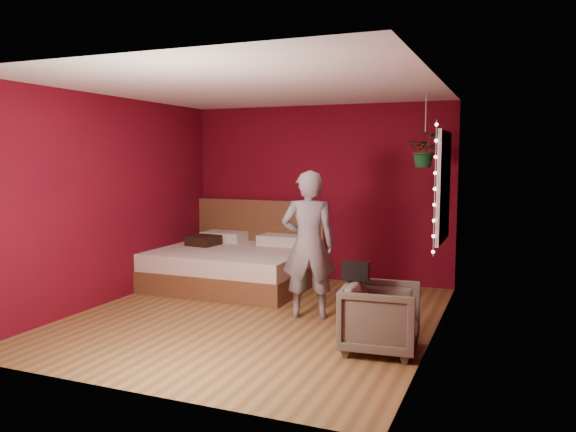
% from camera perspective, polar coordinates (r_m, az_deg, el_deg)
% --- Properties ---
extents(floor, '(4.50, 4.50, 0.00)m').
position_cam_1_polar(floor, '(6.59, -3.38, -10.18)').
color(floor, olive).
rests_on(floor, ground).
extents(room_walls, '(4.04, 4.54, 2.62)m').
position_cam_1_polar(room_walls, '(6.33, -3.47, 4.58)').
color(room_walls, '#610A16').
rests_on(room_walls, ground).
extents(window, '(0.05, 0.97, 1.27)m').
position_cam_1_polar(window, '(6.66, 15.49, 2.90)').
color(window, white).
rests_on(window, room_walls).
extents(fairy_lights, '(0.04, 0.04, 1.45)m').
position_cam_1_polar(fairy_lights, '(6.14, 14.69, 2.68)').
color(fairy_lights, silver).
rests_on(fairy_lights, room_walls).
extents(bed, '(2.13, 1.81, 1.17)m').
position_cam_1_polar(bed, '(8.15, -5.21, -4.85)').
color(bed, brown).
rests_on(bed, ground).
extents(person, '(0.71, 0.58, 1.69)m').
position_cam_1_polar(person, '(6.39, 2.09, -2.93)').
color(person, slate).
rests_on(person, ground).
extents(armchair, '(0.77, 0.75, 0.65)m').
position_cam_1_polar(armchair, '(5.45, 9.40, -10.16)').
color(armchair, '#65654F').
rests_on(armchair, ground).
extents(handbag, '(0.26, 0.15, 0.18)m').
position_cam_1_polar(handbag, '(5.50, 6.92, -5.54)').
color(handbag, black).
rests_on(handbag, armchair).
extents(throw_pillow, '(0.45, 0.45, 0.14)m').
position_cam_1_polar(throw_pillow, '(8.42, -8.59, -2.47)').
color(throw_pillow, black).
rests_on(throw_pillow, bed).
extents(hanging_plant, '(0.44, 0.39, 0.90)m').
position_cam_1_polar(hanging_plant, '(7.24, 13.74, 6.53)').
color(hanging_plant, silver).
rests_on(hanging_plant, room_walls).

